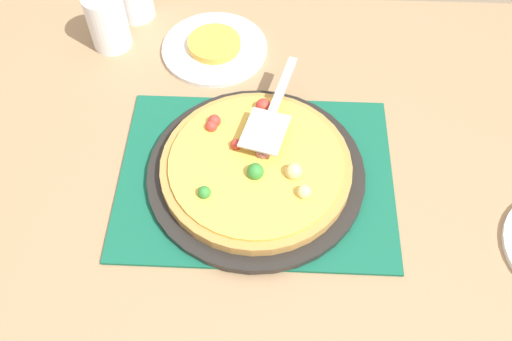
{
  "coord_description": "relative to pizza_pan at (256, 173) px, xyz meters",
  "views": [
    {
      "loc": [
        -0.02,
        0.55,
        1.56
      ],
      "look_at": [
        0.0,
        0.0,
        0.77
      ],
      "focal_mm": 38.89,
      "sensor_mm": 36.0,
      "label": 1
    }
  ],
  "objects": [
    {
      "name": "placemat",
      "position": [
        0.0,
        0.0,
        -0.01
      ],
      "size": [
        0.48,
        0.36,
        0.01
      ],
      "primitive_type": "cube",
      "color": "#145B42",
      "rests_on": "dining_table"
    },
    {
      "name": "pizza_pan",
      "position": [
        0.0,
        0.0,
        0.0
      ],
      "size": [
        0.38,
        0.38,
        0.01
      ],
      "primitive_type": "cylinder",
      "color": "black",
      "rests_on": "placemat"
    },
    {
      "name": "pizza_server",
      "position": [
        -0.03,
        -0.09,
        0.06
      ],
      "size": [
        0.1,
        0.23,
        0.01
      ],
      "color": "silver",
      "rests_on": "pizza"
    },
    {
      "name": "served_slice_left",
      "position": [
        0.1,
        -0.32,
        0.01
      ],
      "size": [
        0.11,
        0.11,
        0.02
      ],
      "primitive_type": "cylinder",
      "color": "gold",
      "rests_on": "plate_near_left"
    },
    {
      "name": "plate_near_left",
      "position": [
        0.1,
        -0.32,
        -0.01
      ],
      "size": [
        0.22,
        0.22,
        0.01
      ],
      "primitive_type": "cylinder",
      "color": "white",
      "rests_on": "dining_table"
    },
    {
      "name": "ground_plane",
      "position": [
        0.0,
        0.0,
        -0.76
      ],
      "size": [
        8.0,
        8.0,
        0.0
      ],
      "primitive_type": "plane",
      "color": "#84705B"
    },
    {
      "name": "cup_far",
      "position": [
        0.32,
        -0.33,
        0.05
      ],
      "size": [
        0.08,
        0.08,
        0.12
      ],
      "primitive_type": "cylinder",
      "color": "white",
      "rests_on": "dining_table"
    },
    {
      "name": "pizza",
      "position": [
        -0.0,
        -0.0,
        0.02
      ],
      "size": [
        0.33,
        0.33,
        0.05
      ],
      "color": "#B78442",
      "rests_on": "pizza_pan"
    },
    {
      "name": "dining_table",
      "position": [
        0.0,
        0.0,
        -0.12
      ],
      "size": [
        1.4,
        1.0,
        0.75
      ],
      "color": "#9E7A56",
      "rests_on": "ground_plane"
    }
  ]
}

